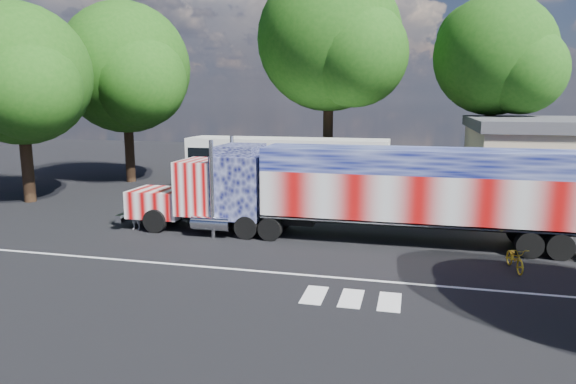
% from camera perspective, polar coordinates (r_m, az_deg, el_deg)
% --- Properties ---
extents(ground, '(100.00, 100.00, 0.00)m').
position_cam_1_polar(ground, '(21.98, -1.88, -6.24)').
color(ground, black).
extents(lane_markings, '(30.00, 2.67, 0.01)m').
position_cam_1_polar(lane_markings, '(18.10, 0.12, -9.89)').
color(lane_markings, silver).
rests_on(lane_markings, ground).
extents(semi_truck, '(20.93, 3.31, 4.46)m').
position_cam_1_polar(semi_truck, '(23.06, 7.86, 0.32)').
color(semi_truck, black).
rests_on(semi_truck, ground).
extents(coach_bus, '(12.96, 3.02, 3.77)m').
position_cam_1_polar(coach_bus, '(33.22, -0.13, 2.85)').
color(coach_bus, white).
rests_on(coach_bus, ground).
extents(woman, '(0.61, 0.42, 1.61)m').
position_cam_1_polar(woman, '(25.93, -16.55, -2.28)').
color(woman, slate).
rests_on(woman, ground).
extents(bicycle, '(0.86, 1.79, 0.90)m').
position_cam_1_polar(bicycle, '(20.88, 23.93, -6.75)').
color(bicycle, gold).
rests_on(bicycle, ground).
extents(tree_ne_a, '(7.90, 7.52, 12.73)m').
position_cam_1_polar(tree_ne_a, '(35.86, 22.17, 13.78)').
color(tree_ne_a, black).
rests_on(tree_ne_a, ground).
extents(tree_n_mid, '(10.36, 9.87, 15.26)m').
position_cam_1_polar(tree_n_mid, '(36.71, 4.85, 16.52)').
color(tree_n_mid, black).
rests_on(tree_n_mid, ground).
extents(tree_nw_a, '(10.05, 9.57, 13.32)m').
position_cam_1_polar(tree_nw_a, '(40.78, -17.49, 12.95)').
color(tree_nw_a, black).
rests_on(tree_nw_a, ground).
extents(tree_w_a, '(8.77, 8.35, 11.88)m').
position_cam_1_polar(tree_w_a, '(34.89, -27.59, 11.44)').
color(tree_w_a, black).
rests_on(tree_w_a, ground).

